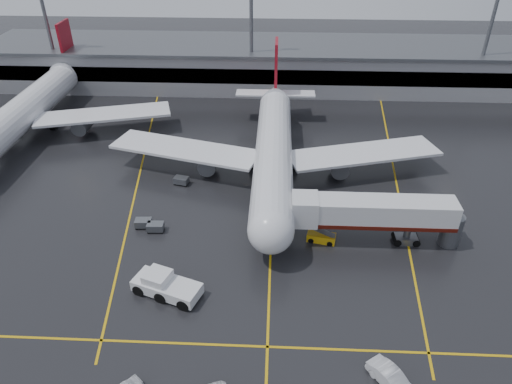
{
  "coord_description": "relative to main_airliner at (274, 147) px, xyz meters",
  "views": [
    {
      "loc": [
        0.29,
        -50.31,
        35.19
      ],
      "look_at": [
        -2.0,
        -2.0,
        4.0
      ],
      "focal_mm": 32.76,
      "sensor_mm": 36.0,
      "label": 1
    }
  ],
  "objects": [
    {
      "name": "main_airliner",
      "position": [
        0.0,
        0.0,
        0.0
      ],
      "size": [
        48.8,
        45.6,
        14.1
      ],
      "color": "silver",
      "rests_on": "ground"
    },
    {
      "name": "baggage_cart_b",
      "position": [
        -15.87,
        -14.19,
        -3.58
      ],
      "size": [
        2.08,
        1.43,
        1.12
      ],
      "color": "#595B60",
      "rests_on": "ground"
    },
    {
      "name": "pushback_tractor",
      "position": [
        -10.73,
        -25.34,
        -3.2
      ],
      "size": [
        7.65,
        5.13,
        2.54
      ],
      "color": "silver",
      "rests_on": "ground"
    },
    {
      "name": "jet_bridge",
      "position": [
        11.87,
        -15.7,
        -0.28
      ],
      "size": [
        19.9,
        3.4,
        6.05
      ],
      "color": "silver",
      "rests_on": "ground"
    },
    {
      "name": "light_mast_left",
      "position": [
        -45.0,
        32.3,
        10.27
      ],
      "size": [
        3.0,
        1.2,
        25.45
      ],
      "color": "#595B60",
      "rests_on": "ground"
    },
    {
      "name": "light_mast_right",
      "position": [
        40.0,
        32.3,
        10.27
      ],
      "size": [
        3.0,
        1.2,
        25.45
      ],
      "color": "#595B60",
      "rests_on": "ground"
    },
    {
      "name": "ground",
      "position": [
        0.0,
        -9.7,
        -4.21
      ],
      "size": [
        220.0,
        220.0,
        0.0
      ],
      "primitive_type": "plane",
      "color": "black",
      "rests_on": "ground"
    },
    {
      "name": "apron_line_right",
      "position": [
        18.0,
        0.3,
        -4.2
      ],
      "size": [
        7.57,
        69.64,
        0.02
      ],
      "primitive_type": "cube",
      "rotation": [
        0.0,
        0.0,
        -0.1
      ],
      "color": "gold",
      "rests_on": "ground"
    },
    {
      "name": "apron_line_left",
      "position": [
        -20.0,
        0.3,
        -4.2
      ],
      "size": [
        9.99,
        69.35,
        0.02
      ],
      "primitive_type": "cube",
      "rotation": [
        0.0,
        0.0,
        0.14
      ],
      "color": "gold",
      "rests_on": "ground"
    },
    {
      "name": "apron_line_centre",
      "position": [
        0.0,
        -9.7,
        -4.2
      ],
      "size": [
        0.25,
        90.0,
        0.02
      ],
      "primitive_type": "cube",
      "color": "gold",
      "rests_on": "ground"
    },
    {
      "name": "second_airliner",
      "position": [
        -42.0,
        12.0,
        0.0
      ],
      "size": [
        48.8,
        45.6,
        14.1
      ],
      "color": "silver",
      "rests_on": "ground"
    },
    {
      "name": "apron_line_stop",
      "position": [
        0.0,
        -31.7,
        -4.2
      ],
      "size": [
        60.0,
        0.25,
        0.02
      ],
      "primitive_type": "cube",
      "color": "gold",
      "rests_on": "ground"
    },
    {
      "name": "light_mast_mid",
      "position": [
        -5.0,
        32.3,
        10.27
      ],
      "size": [
        3.0,
        1.2,
        25.45
      ],
      "color": "#595B60",
      "rests_on": "ground"
    },
    {
      "name": "belt_loader",
      "position": [
        5.99,
        -15.91,
        -3.69
      ],
      "size": [
        3.57,
        2.16,
        2.12
      ],
      "color": "gold",
      "rests_on": "ground"
    },
    {
      "name": "baggage_cart_a",
      "position": [
        -14.2,
        -14.92,
        -3.58
      ],
      "size": [
        2.05,
        1.38,
        1.12
      ],
      "color": "#595B60",
      "rests_on": "ground"
    },
    {
      "name": "service_van_c",
      "position": [
        10.55,
        -35.2,
        -3.43
      ],
      "size": [
        4.12,
        4.84,
        1.57
      ],
      "primitive_type": "imported",
      "rotation": [
        0.0,
        0.0,
        0.62
      ],
      "color": "silver",
      "rests_on": "ground"
    },
    {
      "name": "baggage_cart_c",
      "position": [
        -13.02,
        -3.9,
        -3.58
      ],
      "size": [
        2.26,
        1.75,
        1.12
      ],
      "color": "#595B60",
      "rests_on": "ground"
    },
    {
      "name": "terminal",
      "position": [
        0.0,
        38.23,
        0.11
      ],
      "size": [
        122.0,
        19.0,
        8.6
      ],
      "color": "gray",
      "rests_on": "ground"
    }
  ]
}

